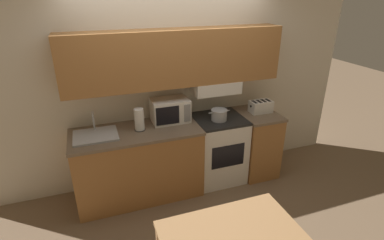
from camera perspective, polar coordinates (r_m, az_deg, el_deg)
The scene contains 10 objects.
ground_plane at distance 4.49m, azimuth -3.13°, elevation -9.77°, with size 16.00×16.00×0.00m, color #7F664C.
wall_back at distance 3.82m, azimuth -3.14°, elevation 8.54°, with size 5.09×0.38×2.55m.
lower_counter_main at distance 3.87m, azimuth -10.15°, elevation -8.10°, with size 1.55×0.68×0.92m.
lower_counter_right_stub at distance 4.39m, azimuth 11.95°, elevation -4.15°, with size 0.50×0.68×0.92m.
stove_range at distance 4.16m, azimuth 4.96°, elevation -5.40°, with size 0.65×0.63×0.92m.
cooking_pot at distance 3.86m, azimuth 5.20°, elevation 1.06°, with size 0.29×0.21×0.15m.
microwave at distance 3.80m, azimuth -4.20°, elevation 1.83°, with size 0.47×0.32×0.29m.
toaster at distance 4.21m, azimuth 12.95°, elevation 2.53°, with size 0.31×0.18×0.16m.
sink_basin at distance 3.62m, azimuth -17.91°, elevation -2.75°, with size 0.50×0.40×0.26m.
paper_towel_roll at distance 3.61m, azimuth -10.01°, elevation 0.07°, with size 0.13×0.13×0.27m.
Camera 1 is at (-1.03, -3.60, 2.48)m, focal length 28.00 mm.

